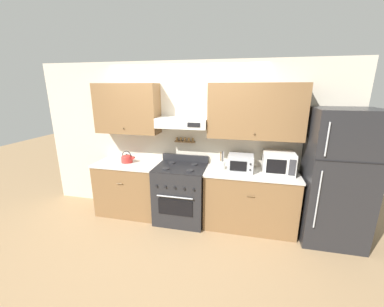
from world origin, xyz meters
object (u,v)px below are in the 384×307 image
object	(u,v)px
refrigerator	(337,178)
microwave	(278,163)
utensil_crock	(222,165)
toaster_oven	(241,163)
tea_kettle	(127,158)
stove_range	(181,193)

from	to	relation	value
refrigerator	microwave	size ratio (longest dim) A/B	4.29
utensil_crock	toaster_oven	distance (m)	0.29
tea_kettle	stove_range	bearing A→B (deg)	-3.81
microwave	toaster_oven	size ratio (longest dim) A/B	1.18
refrigerator	toaster_oven	distance (m)	1.31
tea_kettle	toaster_oven	world-z (taller)	toaster_oven
tea_kettle	utensil_crock	size ratio (longest dim) A/B	0.86
tea_kettle	utensil_crock	xyz separation A→B (m)	(1.60, 0.00, 0.00)
tea_kettle	utensil_crock	distance (m)	1.60
stove_range	refrigerator	world-z (taller)	refrigerator
microwave	refrigerator	bearing A→B (deg)	-7.89
microwave	utensil_crock	distance (m)	0.83
tea_kettle	toaster_oven	xyz separation A→B (m)	(1.88, -0.00, 0.05)
stove_range	utensil_crock	bearing A→B (deg)	5.64
tea_kettle	utensil_crock	world-z (taller)	utensil_crock
refrigerator	toaster_oven	xyz separation A→B (m)	(-1.31, 0.09, 0.09)
tea_kettle	microwave	distance (m)	2.43
refrigerator	tea_kettle	bearing A→B (deg)	178.43
stove_range	toaster_oven	distance (m)	1.09
tea_kettle	microwave	bearing A→B (deg)	0.42
stove_range	utensil_crock	size ratio (longest dim) A/B	3.67
utensil_crock	toaster_oven	bearing A→B (deg)	-0.35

